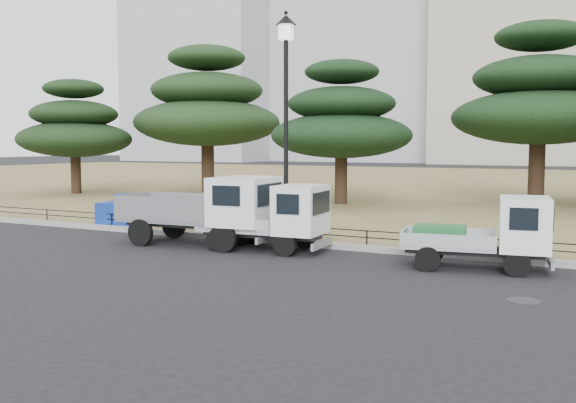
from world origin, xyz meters
The scene contains 14 objects.
ground centered at (0.00, 0.00, 0.00)m, with size 220.00×220.00×0.00m, color black.
lawn centered at (0.00, 30.60, 0.07)m, with size 120.00×56.00×0.15m, color olive.
curb centered at (0.00, 2.60, 0.08)m, with size 120.00×0.25×0.16m, color gray.
truck_large centered at (-2.29, 1.47, 1.09)m, with size 4.60×2.07×1.96m.
truck_kei_front centered at (-0.23, 1.51, 0.89)m, with size 3.47×1.68×1.79m.
truck_kei_rear centered at (5.35, 1.49, 0.84)m, with size 3.38×1.85×1.68m.
street_lamp centered at (-0.53, 2.90, 4.42)m, with size 0.57×0.57×6.32m.
pipe_fence centered at (0.00, 2.75, 0.44)m, with size 38.00×0.04×0.40m.
tarp_pile centered at (-6.95, 3.33, 0.56)m, with size 1.71×1.36×1.03m.
manhole centered at (6.50, -1.20, 0.01)m, with size 0.60×0.60×0.01m, color #2D2D30.
pine_west_far centered at (-18.47, 12.47, 3.72)m, with size 6.13×6.13×6.19m.
pine_west_near centered at (-12.47, 16.40, 4.82)m, with size 8.10×8.10×8.10m.
pine_center_left centered at (-3.16, 13.36, 3.86)m, with size 6.32×6.32×6.43m.
pine_center_right centered at (4.67, 17.35, 4.84)m, with size 7.62×7.62×8.09m.
Camera 1 is at (7.93, -13.38, 2.86)m, focal length 40.00 mm.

